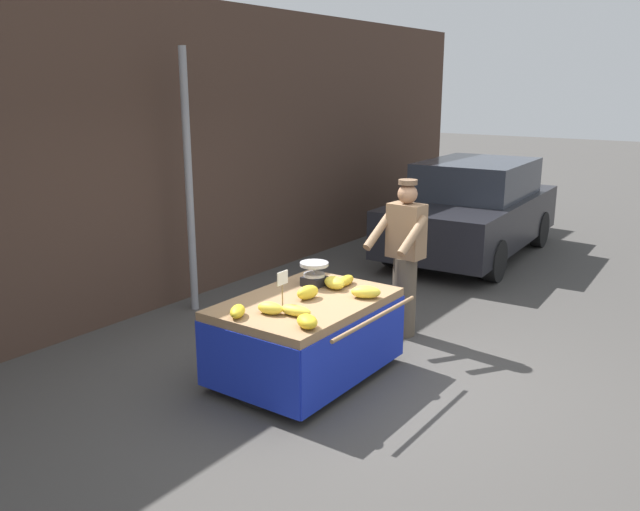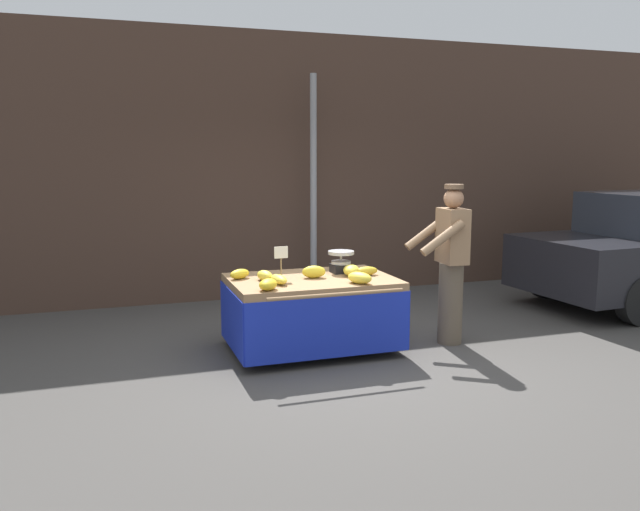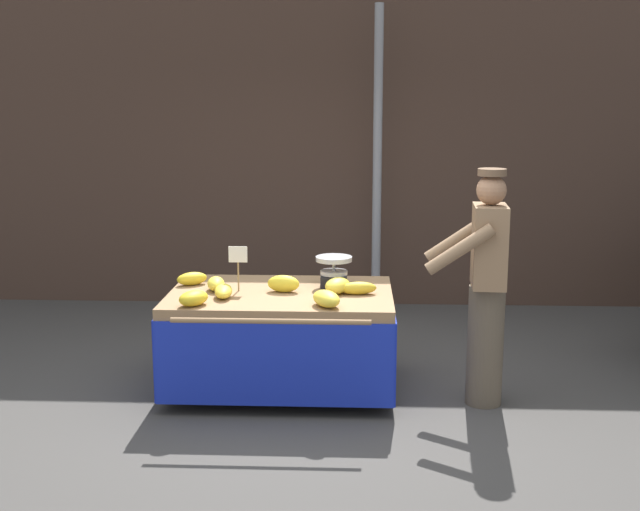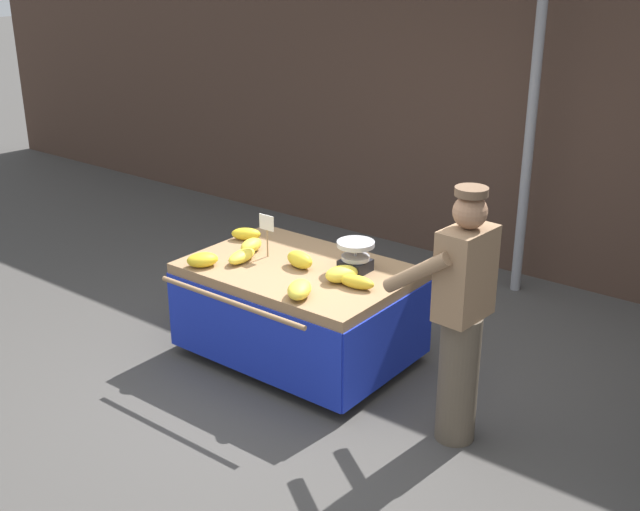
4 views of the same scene
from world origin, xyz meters
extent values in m
plane|color=#423F3D|center=(0.00, 0.00, 0.00)|extent=(60.00, 60.00, 0.00)
cube|color=#473328|center=(0.00, 3.20, 1.85)|extent=(16.00, 0.24, 3.69)
cylinder|color=gray|center=(0.44, 2.70, 1.55)|extent=(0.09, 0.09, 3.10)
cube|color=#93704C|center=(-0.32, 0.43, 0.73)|extent=(1.66, 1.14, 0.08)
cylinder|color=black|center=(-1.08, 0.43, 0.33)|extent=(0.05, 0.65, 0.65)
cylinder|color=#B7B7BC|center=(-1.11, 0.43, 0.33)|extent=(0.01, 0.12, 0.12)
cylinder|color=black|center=(0.43, 0.43, 0.33)|extent=(0.05, 0.65, 0.65)
cylinder|color=#B7B7BC|center=(0.46, 0.43, 0.33)|extent=(0.01, 0.12, 0.12)
cylinder|color=#4C4742|center=(-0.32, 0.92, 0.34)|extent=(0.05, 0.05, 0.69)
cube|color=#192DB2|center=(-0.32, -0.14, 0.39)|extent=(1.66, 0.02, 0.60)
cube|color=#192DB2|center=(-0.32, 1.00, 0.39)|extent=(1.66, 0.02, 0.60)
cube|color=#192DB2|center=(-1.16, 0.43, 0.39)|extent=(0.02, 1.14, 0.60)
cube|color=#192DB2|center=(0.51, 0.43, 0.39)|extent=(0.02, 1.14, 0.60)
cylinder|color=#93704C|center=(-0.32, -0.32, 0.75)|extent=(1.33, 0.04, 0.04)
cube|color=black|center=(0.07, 0.61, 0.81)|extent=(0.20, 0.20, 0.09)
cylinder|color=#B7B7BC|center=(0.07, 0.61, 0.91)|extent=(0.02, 0.02, 0.11)
cylinder|color=#B7B7BC|center=(0.07, 0.61, 0.99)|extent=(0.28, 0.28, 0.03)
cylinder|color=#B7B7BC|center=(0.07, 0.61, 0.88)|extent=(0.21, 0.21, 0.03)
cylinder|color=#997A51|center=(-0.64, 0.44, 0.88)|extent=(0.01, 0.01, 0.22)
cube|color=white|center=(-0.64, 0.44, 1.05)|extent=(0.14, 0.01, 0.12)
ellipsoid|color=yellow|center=(-0.72, 0.23, 0.82)|extent=(0.16, 0.30, 0.09)
ellipsoid|color=yellow|center=(0.10, 0.40, 0.83)|extent=(0.25, 0.30, 0.12)
ellipsoid|color=gold|center=(0.25, 0.37, 0.82)|extent=(0.28, 0.14, 0.09)
ellipsoid|color=gold|center=(-1.03, 0.61, 0.82)|extent=(0.27, 0.23, 0.10)
ellipsoid|color=yellow|center=(-0.30, 0.42, 0.83)|extent=(0.26, 0.16, 0.13)
ellipsoid|color=gold|center=(-0.90, -0.02, 0.82)|extent=(0.27, 0.28, 0.11)
ellipsoid|color=yellow|center=(-0.82, 0.44, 0.82)|extent=(0.17, 0.25, 0.10)
ellipsoid|color=yellow|center=(0.03, 0.00, 0.83)|extent=(0.27, 0.32, 0.11)
cylinder|color=brown|center=(1.17, 0.21, 0.44)|extent=(0.26, 0.26, 0.88)
cube|color=#8C6B4C|center=(1.17, 0.21, 1.17)|extent=(0.26, 0.40, 0.58)
sphere|color=#9E7051|center=(1.17, 0.21, 1.56)|extent=(0.21, 0.21, 0.21)
cylinder|color=brown|center=(1.17, 0.21, 1.69)|extent=(0.20, 0.20, 0.05)
cylinder|color=#8C6B4C|center=(0.95, 0.01, 1.18)|extent=(0.48, 0.13, 0.37)
cylinder|color=#8C6B4C|center=(0.98, 0.43, 1.18)|extent=(0.48, 0.13, 0.37)
cylinder|color=black|center=(3.69, 0.13, 0.30)|extent=(0.61, 0.21, 0.60)
cylinder|color=black|center=(3.60, 1.70, 0.30)|extent=(0.61, 0.21, 0.60)
camera|label=1|loc=(-4.90, -2.99, 2.68)|focal=36.85mm
camera|label=2|loc=(-2.33, -5.76, 2.02)|focal=36.24mm
camera|label=3|loc=(0.23, -5.47, 2.20)|focal=45.57mm
camera|label=4|loc=(3.23, -3.88, 3.05)|focal=45.00mm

